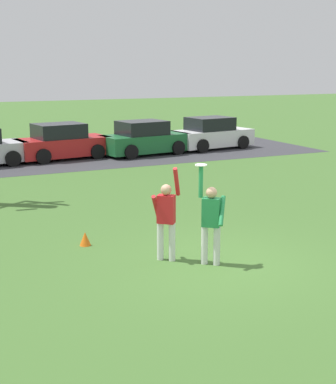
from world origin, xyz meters
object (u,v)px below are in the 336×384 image
person_defender (166,216)px  frisbee_disc (201,165)px  parked_car_green (144,139)px  person_catcher (211,219)px  parked_car_white (211,134)px  parked_car_red (62,143)px  field_cone_orange (85,239)px

person_defender → frisbee_disc: bearing=0.0°
parked_car_green → person_catcher: bearing=-115.6°
frisbee_disc → parked_car_white: frisbee_disc is taller
person_catcher → parked_car_white: size_ratio=0.48×
parked_car_red → parked_car_green: same height
parked_car_green → parked_car_white: (3.84, 0.38, 0.00)m
person_catcher → frisbee_disc: bearing=0.0°
parked_car_green → field_cone_orange: size_ratio=13.46×
person_catcher → field_cone_orange: size_ratio=6.50×
person_catcher → parked_car_green: (4.64, 14.53, -0.25)m
parked_car_white → field_cone_orange: bearing=-137.6°
person_defender → field_cone_orange: bearing=167.7°
field_cone_orange → parked_car_green: bearing=61.5°
person_defender → frisbee_disc: 1.33m
parked_car_green → parked_car_white: 3.86m
person_catcher → person_defender: person_catcher is taller
person_catcher → frisbee_disc: frisbee_disc is taller
person_defender → parked_car_red: person_defender is taller
person_catcher → parked_car_white: 17.16m
frisbee_disc → parked_car_green: frisbee_disc is taller
parked_car_green → field_cone_orange: (-6.63, -12.20, -0.57)m
parked_car_red → field_cone_orange: 12.92m
person_catcher → frisbee_disc: size_ratio=8.54×
person_catcher → person_defender: (-0.72, 0.63, -0.00)m
parked_car_white → field_cone_orange: parked_car_white is taller
parked_car_red → parked_car_green: (3.84, -0.40, 0.00)m
person_catcher → person_defender: bearing=0.0°
person_defender → parked_car_green: (5.36, 13.90, -0.25)m
frisbee_disc → field_cone_orange: 3.44m
person_catcher → parked_car_red: bearing=-51.9°
person_defender → frisbee_disc: size_ratio=8.39×
person_catcher → field_cone_orange: 3.18m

